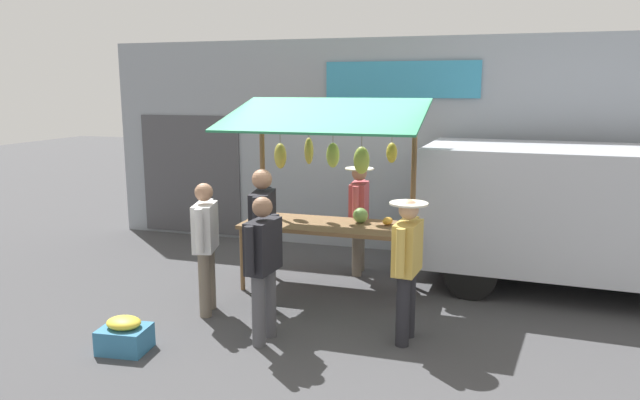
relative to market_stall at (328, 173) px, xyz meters
The scene contains 10 objects.
ground_plane 1.55m from the market_stall, 80.20° to the left, with size 40.00×40.00×0.00m, color #424244.
street_backdrop 2.16m from the market_stall, 88.27° to the right, with size 9.00×0.30×3.40m.
market_stall is the anchor object (origin of this frame).
vendor_with_sunhat 0.98m from the market_stall, 109.29° to the right, with size 0.40×0.67×1.56m.
shopper_in_grey_tee 2.00m from the market_stall, 131.81° to the left, with size 0.39×0.66×1.52m.
shopper_in_striped_shirt 1.96m from the market_stall, 84.92° to the left, with size 0.26×0.67×1.55m.
shopper_with_ponytail 1.30m from the market_stall, 66.37° to the left, with size 0.31×0.71×1.72m.
shopper_with_shopping_bag 1.82m from the market_stall, 49.12° to the left, with size 0.33×0.65×1.56m.
parked_van 3.36m from the market_stall, 164.92° to the right, with size 4.49×2.07×1.88m.
produce_crate_near 3.17m from the market_stall, 60.00° to the left, with size 0.51×0.43×0.36m.
Camera 1 is at (-2.10, 7.17, 2.63)m, focal length 32.94 mm.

